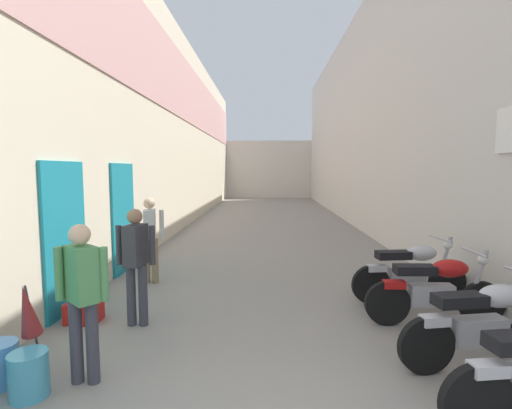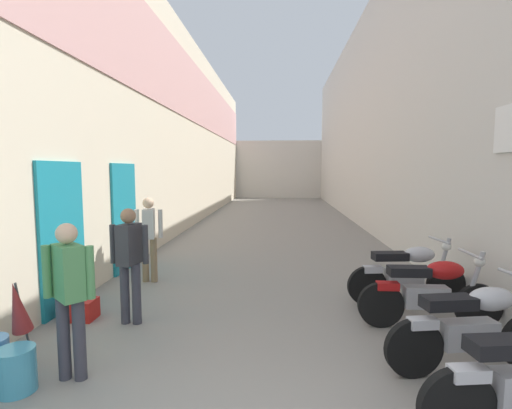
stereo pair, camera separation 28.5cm
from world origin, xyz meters
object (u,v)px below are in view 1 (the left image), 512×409
object	(u,v)px
pedestrian_mid_alley	(136,258)
umbrella_leaning	(28,310)
motorcycle_second	(484,323)
motorcycle_fourth	(410,271)
pedestrian_further_down	(150,234)
water_jug_near_door	(0,364)
plastic_crate	(84,312)
pedestrian_by_doorway	(82,292)
water_jug_beside_first	(29,375)
motorcycle_third	(436,289)

from	to	relation	value
pedestrian_mid_alley	umbrella_leaning	bearing A→B (deg)	-117.95
motorcycle_second	motorcycle_fourth	size ratio (longest dim) A/B	1.00
motorcycle_second	pedestrian_mid_alley	xyz separation A→B (m)	(-3.98, 1.00, 0.42)
pedestrian_further_down	water_jug_near_door	bearing A→B (deg)	-97.78
motorcycle_second	plastic_crate	bearing A→B (deg)	167.05
water_jug_near_door	umbrella_leaning	xyz separation A→B (m)	(0.19, 0.18, 0.47)
pedestrian_further_down	umbrella_leaning	bearing A→B (deg)	-94.83
pedestrian_mid_alley	pedestrian_by_doorway	bearing A→B (deg)	-91.97
pedestrian_further_down	plastic_crate	xyz separation A→B (m)	(-0.38, -1.78, -0.78)
motorcycle_fourth	pedestrian_further_down	distance (m)	4.49
water_jug_beside_first	plastic_crate	bearing A→B (deg)	100.81
motorcycle_third	water_jug_near_door	bearing A→B (deg)	-162.37
pedestrian_by_doorway	water_jug_near_door	distance (m)	1.07
motorcycle_second	water_jug_near_door	xyz separation A→B (m)	(-4.83, -0.43, -0.29)
pedestrian_by_doorway	water_jug_beside_first	xyz separation A→B (m)	(-0.40, -0.24, -0.71)
pedestrian_by_doorway	pedestrian_mid_alley	world-z (taller)	same
motorcycle_second	water_jug_near_door	size ratio (longest dim) A/B	4.37
motorcycle_second	pedestrian_further_down	world-z (taller)	pedestrian_further_down
pedestrian_further_down	umbrella_leaning	world-z (taller)	pedestrian_further_down
motorcycle_fourth	umbrella_leaning	xyz separation A→B (m)	(-4.64, -2.24, 0.18)
pedestrian_by_doorway	water_jug_near_door	world-z (taller)	pedestrian_by_doorway
motorcycle_fourth	water_jug_beside_first	size ratio (longest dim) A/B	4.40
motorcycle_third	umbrella_leaning	world-z (taller)	motorcycle_third
motorcycle_second	plastic_crate	xyz separation A→B (m)	(-4.75, 1.09, -0.36)
pedestrian_mid_alley	water_jug_near_door	bearing A→B (deg)	-120.73
pedestrian_by_doorway	pedestrian_further_down	world-z (taller)	same
pedestrian_by_doorway	pedestrian_mid_alley	size ratio (longest dim) A/B	1.00
motorcycle_second	motorcycle_third	size ratio (longest dim) A/B	0.99
motorcycle_third	water_jug_near_door	xyz separation A→B (m)	(-4.83, -1.53, -0.29)
water_jug_near_door	plastic_crate	bearing A→B (deg)	87.12
motorcycle_third	umbrella_leaning	bearing A→B (deg)	-163.73
plastic_crate	pedestrian_by_doorway	bearing A→B (deg)	-63.33
water_jug_near_door	plastic_crate	distance (m)	1.53
motorcycle_third	pedestrian_by_doorway	distance (m)	4.30
pedestrian_by_doorway	pedestrian_further_down	bearing A→B (deg)	96.23
motorcycle_second	pedestrian_by_doorway	size ratio (longest dim) A/B	1.17
motorcycle_second	water_jug_beside_first	size ratio (longest dim) A/B	4.37
pedestrian_further_down	water_jug_beside_first	bearing A→B (deg)	-90.85
motorcycle_second	umbrella_leaning	bearing A→B (deg)	-176.94
pedestrian_by_doorway	pedestrian_further_down	distance (m)	3.25
motorcycle_third	water_jug_beside_first	world-z (taller)	motorcycle_third
motorcycle_second	motorcycle_fourth	world-z (taller)	same
plastic_crate	motorcycle_fourth	bearing A→B (deg)	10.72
motorcycle_third	pedestrian_by_doorway	bearing A→B (deg)	-160.01
motorcycle_third	pedestrian_by_doorway	xyz separation A→B (m)	(-4.02, -1.46, 0.42)
pedestrian_mid_alley	water_jug_near_door	world-z (taller)	pedestrian_mid_alley
motorcycle_fourth	pedestrian_by_doorway	world-z (taller)	pedestrian_by_doorway
pedestrian_mid_alley	motorcycle_fourth	bearing A→B (deg)	13.96
motorcycle_fourth	umbrella_leaning	bearing A→B (deg)	-154.23
pedestrian_mid_alley	umbrella_leaning	size ratio (longest dim) A/B	1.63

